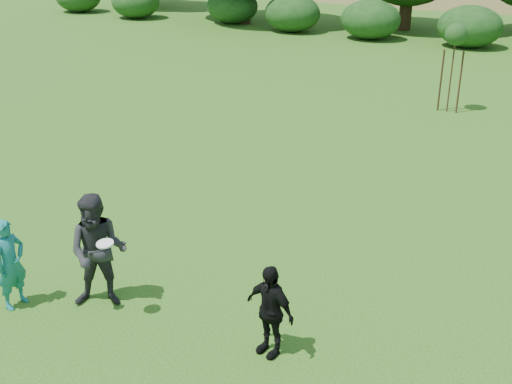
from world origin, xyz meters
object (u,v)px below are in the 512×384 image
player_teal (10,264)px  player_grey (98,252)px  sapling (456,37)px  player_black (270,310)px

player_teal → player_grey: 1.46m
player_teal → sapling: (4.02, 14.75, 1.64)m
player_grey → player_black: (3.03, 0.10, -0.26)m
player_black → player_grey: bearing=-162.2°
player_black → sapling: sapling is taller
player_teal → player_black: size_ratio=1.07×
player_teal → player_grey: (1.27, 0.68, 0.20)m
player_teal → sapling: size_ratio=0.55×
player_black → player_teal: bearing=-153.8°
player_teal → player_black: 4.38m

